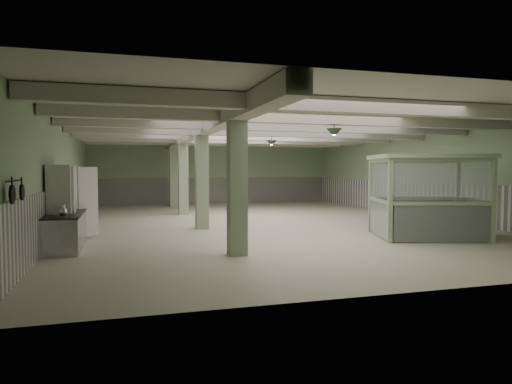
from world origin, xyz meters
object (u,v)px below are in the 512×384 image
object	(u,v)px
prep_counter	(70,225)
guard_booth	(427,181)
walkin_cooler	(65,205)
filing_cabinet	(466,216)

from	to	relation	value
prep_counter	guard_booth	xyz separation A→B (m)	(10.22, -2.11, 1.23)
prep_counter	walkin_cooler	world-z (taller)	walkin_cooler
walkin_cooler	guard_booth	distance (m)	10.46
walkin_cooler	guard_booth	xyz separation A→B (m)	(10.30, -1.72, 0.63)
walkin_cooler	filing_cabinet	size ratio (longest dim) A/B	2.02
prep_counter	guard_booth	distance (m)	10.50
filing_cabinet	prep_counter	bearing A→B (deg)	-173.27
prep_counter	walkin_cooler	xyz separation A→B (m)	(-0.08, -0.40, 0.60)
prep_counter	walkin_cooler	size ratio (longest dim) A/B	2.17
walkin_cooler	filing_cabinet	world-z (taller)	walkin_cooler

